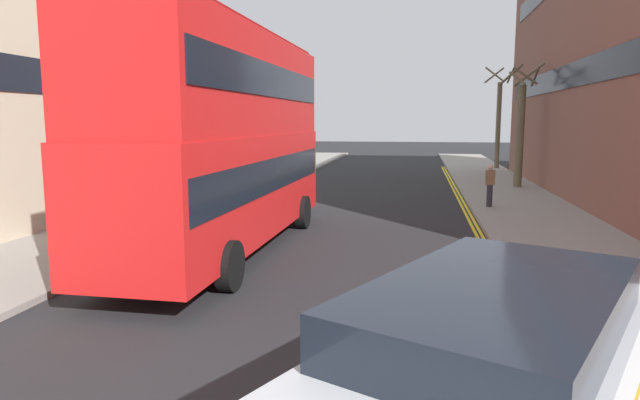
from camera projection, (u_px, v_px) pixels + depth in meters
The scene contains 8 objects.
sidewalk_right at pixel (563, 242), 15.37m from camera, with size 4.00×80.00×0.14m, color gray.
sidewalk_left at pixel (131, 226), 17.60m from camera, with size 4.00×80.00×0.14m, color gray.
kerb_line_outer at pixel (495, 258), 13.79m from camera, with size 0.10×56.00×0.01m, color yellow.
kerb_line_inner at pixel (488, 258), 13.81m from camera, with size 0.10×56.00×0.01m, color yellow.
double_decker_bus_away at pixel (227, 135), 14.21m from camera, with size 2.93×10.85×5.64m.
pedestrian_far at pixel (490, 185), 21.01m from camera, with size 0.34×0.22×1.62m.
street_tree_near at pixel (520, 129), 27.06m from camera, with size 2.21×1.81×6.08m.
street_tree_mid at pixel (498, 120), 37.92m from camera, with size 1.93×2.10×6.91m.
Camera 1 is at (2.44, 0.01, 3.41)m, focal length 31.05 mm.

